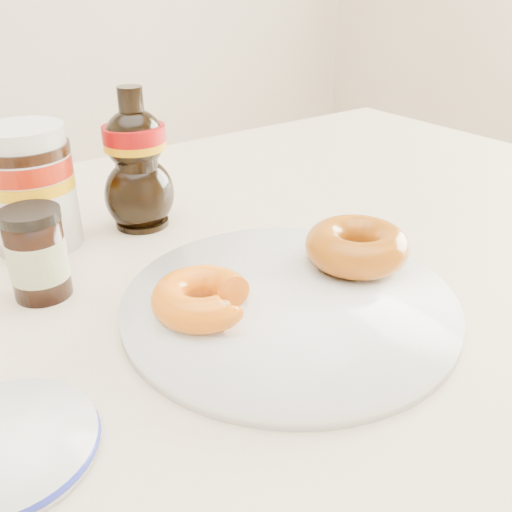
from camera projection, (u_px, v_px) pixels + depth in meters
dining_table at (197, 363)px, 0.58m from camera, size 1.40×0.90×0.75m
plate at (289, 304)px, 0.51m from camera, size 0.30×0.30×0.01m
donut_bitten at (202, 298)px, 0.48m from camera, size 0.10×0.10×0.03m
donut_whole at (357, 246)px, 0.56m from camera, size 0.11×0.11×0.04m
nutella_jar at (30, 183)px, 0.60m from camera, size 0.09×0.09×0.13m
syrup_bottle at (136, 159)px, 0.64m from camera, size 0.09×0.07×0.16m
dark_jar at (37, 255)px, 0.52m from camera, size 0.05×0.05×0.09m
blue_rim_saucer at (2, 446)px, 0.36m from camera, size 0.12×0.12×0.01m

